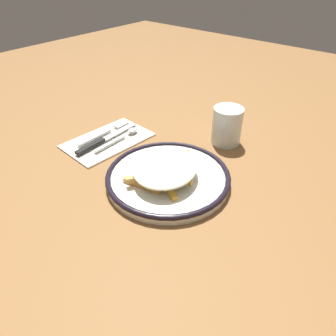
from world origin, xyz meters
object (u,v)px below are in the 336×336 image
plate (168,177)px  fork (104,133)px  water_glass (227,126)px  knife (102,140)px  fries_heap (165,168)px  napkin (108,140)px  spoon (124,135)px

plate → fork: size_ratio=1.58×
water_glass → knife: bearing=-138.2°
fries_heap → napkin: fries_heap is taller
plate → knife: (-0.24, 0.01, -0.00)m
napkin → knife: bearing=-87.9°
water_glass → napkin: bearing=-140.8°
fries_heap → fork: size_ratio=1.20×
plate → spoon: (-0.21, 0.07, 0.00)m
fork → knife: (0.03, -0.03, 0.00)m
fries_heap → spoon: fries_heap is taller
fries_heap → knife: (-0.24, 0.02, -0.03)m
plate → fork: bearing=170.7°
fries_heap → spoon: 0.23m
fork → knife: size_ratio=0.84×
knife → spoon: spoon is taller
fork → plate: bearing=-9.3°
fork → water_glass: size_ratio=1.78×
fries_heap → napkin: size_ratio=0.93×
spoon → fries_heap: bearing=-19.4°
fork → spoon: bearing=22.2°
napkin → water_glass: size_ratio=2.30×
fries_heap → water_glass: bearing=88.3°
plate → fries_heap: fries_heap is taller
napkin → spoon: 0.05m
napkin → knife: size_ratio=1.08×
fries_heap → knife: 0.24m
plate → napkin: bearing=172.5°
fork → spoon: size_ratio=1.16×
fork → water_glass: (0.27, 0.19, 0.04)m
knife → water_glass: 0.33m
plate → knife: plate is taller
plate → fries_heap: size_ratio=1.32×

